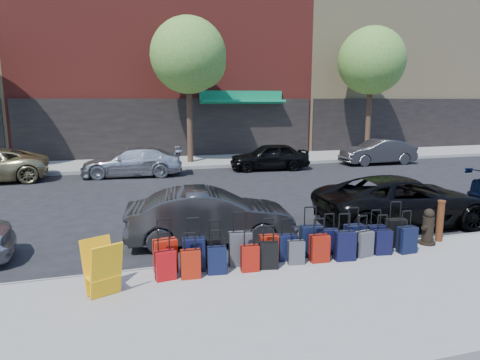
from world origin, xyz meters
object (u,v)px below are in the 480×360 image
object	(u,v)px
car_near_1	(210,216)
car_near_2	(403,201)
tree_right	(374,63)
car_far_1	(132,162)
suitcase_front_5	(287,247)
car_far_2	(269,157)
fire_hydrant	(428,228)
display_rack	(102,269)
bollard	(440,220)
tree_center	(191,58)
car_far_3	(378,152)

from	to	relation	value
car_near_1	car_near_2	bearing A→B (deg)	-83.40
tree_right	car_far_1	xyz separation A→B (m)	(-13.71, -2.66, -4.78)
suitcase_front_5	car_far_2	distance (m)	12.24
fire_hydrant	car_far_1	distance (m)	13.08
suitcase_front_5	car_near_2	xyz separation A→B (m)	(4.19, 1.92, 0.24)
tree_right	car_near_2	bearing A→B (deg)	-119.46
tree_right	display_rack	bearing A→B (deg)	-134.63
fire_hydrant	car_near_2	size ratio (longest dim) A/B	0.17
bollard	car_near_2	size ratio (longest dim) A/B	0.20
suitcase_front_5	bollard	bearing A→B (deg)	5.67
car_far_1	car_far_2	world-z (taller)	car_far_2
tree_center	car_near_1	xyz separation A→B (m)	(-1.85, -12.43, -4.77)
car_near_1	suitcase_front_5	bearing A→B (deg)	-142.53
tree_center	bollard	size ratio (longest dim) A/B	7.63
tree_center	tree_right	size ratio (longest dim) A/B	1.00
car_near_1	car_near_2	world-z (taller)	car_near_2
car_far_2	bollard	bearing A→B (deg)	5.10
tree_center	fire_hydrant	xyz separation A→B (m)	(2.71, -14.32, -4.89)
fire_hydrant	car_far_1	world-z (taller)	car_far_1
tree_right	display_rack	xyz separation A→B (m)	(-14.73, -14.92, -4.80)
tree_center	suitcase_front_5	bearing A→B (deg)	-92.80
suitcase_front_5	display_rack	bearing A→B (deg)	-166.62
car_near_1	car_far_1	xyz separation A→B (m)	(-1.36, 9.77, -0.01)
display_rack	car_far_1	bearing A→B (deg)	61.81
car_near_1	car_far_2	xyz separation A→B (m)	(5.06, 9.68, 0.00)
tree_right	suitcase_front_5	xyz separation A→B (m)	(-11.20, -14.34, -4.99)
tree_center	car_near_1	size ratio (longest dim) A/B	1.86
fire_hydrant	car_far_2	bearing A→B (deg)	65.96
car_near_1	tree_right	bearing A→B (deg)	-38.27
car_near_1	car_near_2	distance (m)	5.33
suitcase_front_5	bollard	world-z (taller)	bollard
display_rack	tree_right	bearing A→B (deg)	21.95
tree_right	car_near_1	size ratio (longest dim) A/B	1.86
car_far_1	car_far_3	distance (m)	12.53
car_far_2	car_near_1	bearing A→B (deg)	-21.96
car_far_2	car_far_3	xyz separation A→B (m)	(6.10, 0.12, 0.00)
bollard	car_far_2	xyz separation A→B (m)	(0.11, 11.49, 0.00)
tree_center	display_rack	xyz separation A→B (m)	(-4.23, -14.92, -4.80)
tree_right	suitcase_front_5	distance (m)	18.87
tree_center	display_rack	world-z (taller)	tree_center
display_rack	car_near_1	bearing A→B (deg)	22.91
tree_right	tree_center	bearing A→B (deg)	180.00
bollard	display_rack	distance (m)	7.37
car_far_1	car_far_3	world-z (taller)	car_far_3
car_far_3	car_near_2	bearing A→B (deg)	-29.54
bollard	car_far_2	bearing A→B (deg)	89.44
tree_right	bollard	distance (m)	16.73
tree_right	car_far_3	bearing A→B (deg)	-114.22
fire_hydrant	car_far_2	size ratio (longest dim) A/B	0.22
car_far_1	car_far_2	xyz separation A→B (m)	(6.42, -0.09, 0.01)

